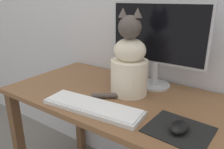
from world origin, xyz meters
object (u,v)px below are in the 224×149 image
at_px(keyboard, 92,107).
at_px(monitor, 157,39).
at_px(computer_mouse_right, 179,127).
at_px(cat, 129,64).

bearing_deg(keyboard, monitor, 69.77).
xyz_separation_m(keyboard, computer_mouse_right, (0.36, 0.05, 0.01)).
bearing_deg(cat, monitor, 51.73).
bearing_deg(computer_mouse_right, cat, 149.66).
height_order(monitor, computer_mouse_right, monitor).
bearing_deg(cat, computer_mouse_right, -47.14).
distance_m(keyboard, cat, 0.27).
distance_m(monitor, computer_mouse_right, 0.49).
height_order(monitor, keyboard, monitor).
bearing_deg(computer_mouse_right, monitor, 126.10).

